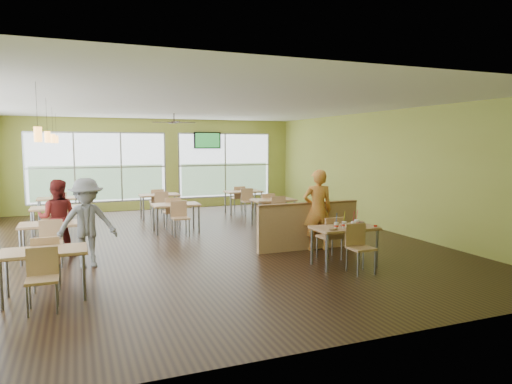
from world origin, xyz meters
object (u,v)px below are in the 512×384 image
half_wall_divider (308,226)px  man_plaid (318,210)px  main_table (344,233)px  food_basket (359,223)px

half_wall_divider → man_plaid: man_plaid is taller
main_table → food_basket: bearing=19.4°
man_plaid → half_wall_divider: bearing=-28.8°
half_wall_divider → food_basket: (0.41, -1.30, 0.26)m
half_wall_divider → man_plaid: 0.42m
food_basket → half_wall_divider: bearing=107.6°
man_plaid → food_basket: 1.20m
half_wall_divider → man_plaid: bearing=-43.4°
main_table → man_plaid: size_ratio=0.86×
man_plaid → food_basket: (0.26, -1.16, -0.11)m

